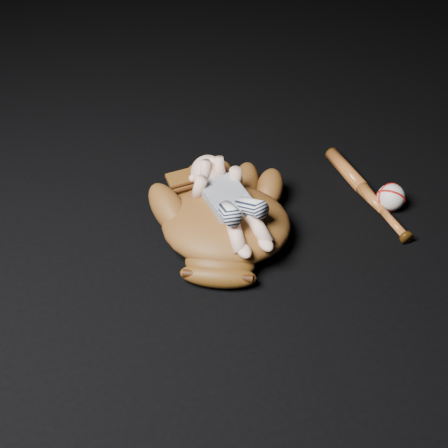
{
  "coord_description": "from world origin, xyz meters",
  "views": [
    {
      "loc": [
        -0.32,
        -1.07,
        0.95
      ],
      "look_at": [
        -0.11,
        -0.06,
        0.08
      ],
      "focal_mm": 45.0,
      "sensor_mm": 36.0,
      "label": 1
    }
  ],
  "objects": [
    {
      "name": "baseball_glove",
      "position": [
        -0.1,
        -0.04,
        0.07
      ],
      "size": [
        0.52,
        0.55,
        0.14
      ],
      "primitive_type": null,
      "rotation": [
        0.0,
        0.0,
        -0.32
      ],
      "color": "#5C3413",
      "rests_on": "ground"
    },
    {
      "name": "newborn_baby",
      "position": [
        -0.09,
        -0.04,
        0.12
      ],
      "size": [
        0.23,
        0.37,
        0.14
      ],
      "primitive_type": null,
      "rotation": [
        0.0,
        0.0,
        0.21
      ],
      "color": "#EAB397",
      "rests_on": "baseball_glove"
    },
    {
      "name": "baseball_bat",
      "position": [
        0.31,
        0.05,
        0.02
      ],
      "size": [
        0.09,
        0.41,
        0.04
      ],
      "primitive_type": null,
      "rotation": [
        0.0,
        0.0,
        0.13
      ],
      "color": "#B15922",
      "rests_on": "ground"
    },
    {
      "name": "baseball",
      "position": [
        0.36,
        -0.0,
        0.04
      ],
      "size": [
        0.09,
        0.09,
        0.07
      ],
      "primitive_type": "sphere",
      "rotation": [
        0.0,
        0.0,
        -0.28
      ],
      "color": "white",
      "rests_on": "ground"
    }
  ]
}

